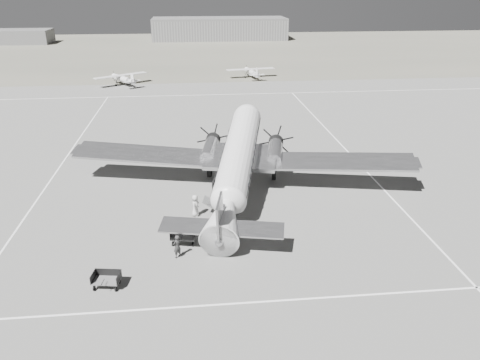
# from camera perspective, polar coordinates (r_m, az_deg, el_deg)

# --- Properties ---
(ground) EXTENTS (260.00, 260.00, 0.00)m
(ground) POSITION_cam_1_polar(r_m,az_deg,el_deg) (39.87, 1.27, -2.21)
(ground) COLOR slate
(ground) RESTS_ON ground
(taxi_line_near) EXTENTS (60.00, 0.15, 0.01)m
(taxi_line_near) POSITION_cam_1_polar(r_m,az_deg,el_deg) (27.99, 4.94, -14.43)
(taxi_line_near) COLOR white
(taxi_line_near) RESTS_ON ground
(taxi_line_right) EXTENTS (0.15, 80.00, 0.01)m
(taxi_line_right) POSITION_cam_1_polar(r_m,az_deg,el_deg) (42.94, 17.38, -1.40)
(taxi_line_right) COLOR white
(taxi_line_right) RESTS_ON ground
(taxi_line_left) EXTENTS (0.15, 60.00, 0.01)m
(taxi_line_left) POSITION_cam_1_polar(r_m,az_deg,el_deg) (50.62, -20.91, 1.84)
(taxi_line_left) COLOR white
(taxi_line_left) RESTS_ON ground
(taxi_line_horizon) EXTENTS (90.00, 0.15, 0.01)m
(taxi_line_horizon) POSITION_cam_1_polar(r_m,az_deg,el_deg) (77.79, -2.44, 10.37)
(taxi_line_horizon) COLOR white
(taxi_line_horizon) RESTS_ON ground
(grass_infield) EXTENTS (260.00, 90.00, 0.01)m
(grass_infield) POSITION_cam_1_polar(r_m,az_deg,el_deg) (131.95, -4.04, 15.55)
(grass_infield) COLOR #686558
(grass_infield) RESTS_ON ground
(hangar_main) EXTENTS (42.00, 14.00, 6.60)m
(hangar_main) POSITION_cam_1_polar(r_m,az_deg,el_deg) (156.67, -2.53, 17.96)
(hangar_main) COLOR slate
(hangar_main) RESTS_ON ground
(shed_secondary) EXTENTS (18.00, 10.00, 4.00)m
(shed_secondary) POSITION_cam_1_polar(r_m,az_deg,el_deg) (159.67, -25.30, 15.53)
(shed_secondary) COLOR #585858
(shed_secondary) RESTS_ON ground
(dc3_airliner) EXTENTS (34.78, 27.58, 5.88)m
(dc3_airliner) POSITION_cam_1_polar(r_m,az_deg,el_deg) (39.39, -0.30, 2.12)
(dc3_airliner) COLOR #BBBBBD
(dc3_airliner) RESTS_ON ground
(light_plane_left) EXTENTS (12.78, 12.30, 2.07)m
(light_plane_left) POSITION_cam_1_polar(r_m,az_deg,el_deg) (87.19, -14.15, 11.78)
(light_plane_left) COLOR silver
(light_plane_left) RESTS_ON ground
(light_plane_right) EXTENTS (10.60, 9.16, 1.95)m
(light_plane_right) POSITION_cam_1_polar(r_m,az_deg,el_deg) (91.65, 1.36, 12.93)
(light_plane_right) COLOR silver
(light_plane_right) RESTS_ON ground
(baggage_cart_near) EXTENTS (2.02, 1.57, 1.04)m
(baggage_cart_near) POSITION_cam_1_polar(r_m,az_deg,el_deg) (33.25, -6.90, -6.85)
(baggage_cart_near) COLOR #585858
(baggage_cart_near) RESTS_ON ground
(baggage_cart_far) EXTENTS (1.89, 1.46, 0.97)m
(baggage_cart_far) POSITION_cam_1_polar(r_m,az_deg,el_deg) (29.78, -15.97, -11.65)
(baggage_cart_far) COLOR #585858
(baggage_cart_far) RESTS_ON ground
(ground_crew) EXTENTS (0.71, 0.69, 1.65)m
(ground_crew) POSITION_cam_1_polar(r_m,az_deg,el_deg) (31.55, -7.69, -8.03)
(ground_crew) COLOR #2C2C2C
(ground_crew) RESTS_ON ground
(ramp_agent) EXTENTS (0.61, 0.76, 1.52)m
(ramp_agent) POSITION_cam_1_polar(r_m,az_deg,el_deg) (33.91, -6.58, -5.74)
(ramp_agent) COLOR #BABAB8
(ramp_agent) RESTS_ON ground
(passenger) EXTENTS (0.81, 1.00, 1.78)m
(passenger) POSITION_cam_1_polar(r_m,az_deg,el_deg) (36.70, -5.47, -3.12)
(passenger) COLOR #AFAFAD
(passenger) RESTS_ON ground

